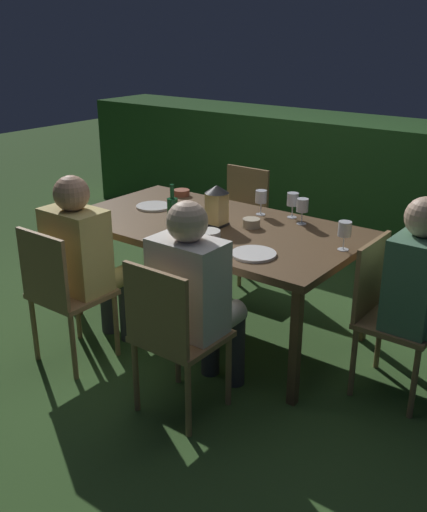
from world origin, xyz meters
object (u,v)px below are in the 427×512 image
at_px(plate_a, 154,206).
at_px(plate_b, 254,254).
at_px(bowl_salad, 251,223).
at_px(bowl_olives, 208,234).
at_px(chair_side_left_b, 172,333).
at_px(chair_side_right_a, 239,216).
at_px(wine_glass_d, 345,230).
at_px(green_bottle_on_table, 173,213).
at_px(wine_glass_a, 261,198).
at_px(wine_glass_c, 293,201).
at_px(lantern_centerpiece, 217,203).
at_px(bowl_bread, 182,192).
at_px(person_in_cream, 196,293).
at_px(wine_glass_b, 302,207).
at_px(person_in_mustard, 86,257).
at_px(dining_table, 214,231).
at_px(chair_head_far, 388,310).
at_px(chair_side_left_a, 62,290).

bearing_deg(plate_a, plate_b, -17.96).
bearing_deg(bowl_salad, bowl_olives, -105.95).
xyz_separation_m(plate_b, bowl_olives, (-0.38, 0.07, 0.02)).
bearing_deg(chair_side_left_b, chair_side_right_a, 115.32).
bearing_deg(plate_b, wine_glass_d, 46.63).
height_order(green_bottle_on_table, wine_glass_a, green_bottle_on_table).
bearing_deg(wine_glass_c, chair_side_left_b, -85.90).
relative_size(lantern_centerpiece, bowl_bread, 2.18).
bearing_deg(bowl_bread, person_in_cream, -47.02).
height_order(chair_side_right_a, plate_a, chair_side_right_a).
bearing_deg(wine_glass_b, chair_side_left_b, -91.11).
distance_m(chair_side_left_b, wine_glass_c, 1.39).
height_order(chair_side_right_a, wine_glass_a, wine_glass_a).
distance_m(chair_side_right_a, wine_glass_c, 0.98).
height_order(lantern_centerpiece, plate_b, lantern_centerpiece).
distance_m(chair_side_left_b, wine_glass_a, 1.35).
xyz_separation_m(person_in_mustard, bowl_bread, (-0.18, 1.11, 0.13)).
bearing_deg(green_bottle_on_table, chair_side_left_b, -49.69).
bearing_deg(bowl_salad, wine_glass_c, 73.04).
distance_m(person_in_cream, person_in_mustard, 0.86).
distance_m(wine_glass_a, wine_glass_d, 0.80).
height_order(dining_table, green_bottle_on_table, green_bottle_on_table).
bearing_deg(wine_glass_a, chair_head_far, -18.25).
relative_size(chair_head_far, wine_glass_d, 5.15).
distance_m(green_bottle_on_table, wine_glass_a, 0.65).
relative_size(chair_head_far, person_in_cream, 0.76).
height_order(plate_b, bowl_salad, bowl_salad).
relative_size(dining_table, lantern_centerpiece, 7.21).
bearing_deg(plate_b, wine_glass_c, 104.00).
height_order(wine_glass_b, wine_glass_c, same).
relative_size(chair_side_right_a, chair_side_left_a, 1.00).
bearing_deg(chair_side_left_a, person_in_cream, 12.81).
bearing_deg(chair_side_left_b, plate_b, 81.69).
height_order(wine_glass_a, bowl_bread, wine_glass_a).
bearing_deg(bowl_salad, wine_glass_a, 110.81).
relative_size(dining_table, bowl_bread, 15.74).
bearing_deg(chair_side_right_a, bowl_olives, -63.57).
relative_size(dining_table, plate_a, 7.72).
bearing_deg(person_in_cream, plate_a, 142.72).
bearing_deg(bowl_salad, plate_a, -176.34).
bearing_deg(chair_head_far, dining_table, 180.00).
bearing_deg(person_in_cream, wine_glass_c, 94.80).
xyz_separation_m(lantern_centerpiece, bowl_olives, (0.10, -0.22, -0.12)).
distance_m(chair_head_far, plate_a, 1.78).
bearing_deg(chair_side_right_a, wine_glass_b, -32.68).
xyz_separation_m(lantern_centerpiece, wine_glass_a, (0.10, 0.37, -0.03)).
bearing_deg(chair_side_left_b, plate_a, 136.21).
xyz_separation_m(plate_a, bowl_olives, (0.70, -0.28, 0.02)).
distance_m(person_in_cream, wine_glass_c, 1.17).
bearing_deg(wine_glass_a, plate_b, -59.83).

